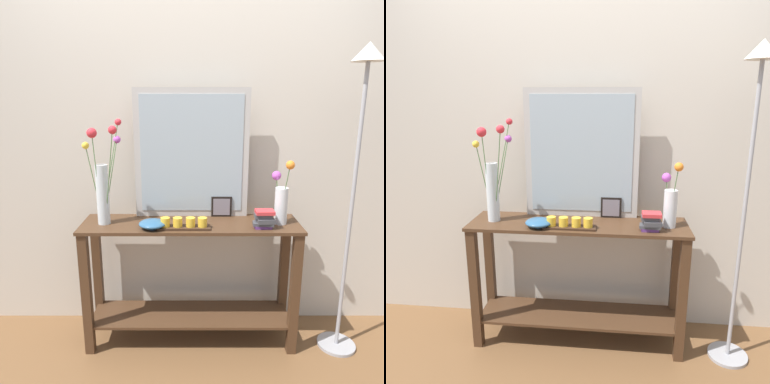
{
  "view_description": "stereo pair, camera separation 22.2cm",
  "coord_description": "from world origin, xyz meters",
  "views": [
    {
      "loc": [
        0.01,
        -2.16,
        1.58
      ],
      "look_at": [
        0.0,
        0.0,
        1.03
      ],
      "focal_mm": 34.1,
      "sensor_mm": 36.0,
      "label": 1
    },
    {
      "loc": [
        0.23,
        -2.14,
        1.58
      ],
      "look_at": [
        0.0,
        0.0,
        1.03
      ],
      "focal_mm": 34.1,
      "sensor_mm": 36.0,
      "label": 2
    }
  ],
  "objects": [
    {
      "name": "wall_back",
      "position": [
        0.0,
        0.3,
        1.35
      ],
      "size": [
        6.4,
        0.08,
        2.7
      ],
      "primitive_type": "cube",
      "color": "beige",
      "rests_on": "ground"
    },
    {
      "name": "picture_frame_small",
      "position": [
        0.2,
        0.13,
        0.89
      ],
      "size": [
        0.13,
        0.01,
        0.13
      ],
      "color": "black",
      "rests_on": "console_table"
    },
    {
      "name": "vase_right",
      "position": [
        0.56,
        -0.01,
        0.98
      ],
      "size": [
        0.1,
        0.17,
        0.41
      ],
      "color": "silver",
      "rests_on": "console_table"
    },
    {
      "name": "ground_plane",
      "position": [
        0.0,
        0.0,
        -0.01
      ],
      "size": [
        7.0,
        6.0,
        0.02
      ],
      "primitive_type": "cube",
      "color": "brown"
    },
    {
      "name": "mirror_leaning",
      "position": [
        0.01,
        0.15,
        1.24
      ],
      "size": [
        0.73,
        0.03,
        0.82
      ],
      "color": "#B7B2AD",
      "rests_on": "console_table"
    },
    {
      "name": "tall_vase_left",
      "position": [
        -0.53,
        -0.01,
        1.09
      ],
      "size": [
        0.22,
        0.26,
        0.63
      ],
      "color": "silver",
      "rests_on": "console_table"
    },
    {
      "name": "book_stack",
      "position": [
        0.44,
        -0.09,
        0.88
      ],
      "size": [
        0.13,
        0.1,
        0.11
      ],
      "color": "#663884",
      "rests_on": "console_table"
    },
    {
      "name": "decorative_bowl",
      "position": [
        -0.23,
        -0.1,
        0.86
      ],
      "size": [
        0.16,
        0.16,
        0.05
      ],
      "color": "#2D5B84",
      "rests_on": "console_table"
    },
    {
      "name": "floor_lamp",
      "position": [
        0.96,
        -0.08,
        1.26
      ],
      "size": [
        0.24,
        0.24,
        1.88
      ],
      "color": "#9E9EA3",
      "rests_on": "ground"
    },
    {
      "name": "console_table",
      "position": [
        0.0,
        0.0,
        0.49
      ],
      "size": [
        1.36,
        0.36,
        0.83
      ],
      "color": "#472D1C",
      "rests_on": "ground"
    },
    {
      "name": "candle_tray",
      "position": [
        -0.04,
        -0.1,
        0.86
      ],
      "size": [
        0.32,
        0.09,
        0.07
      ],
      "color": "#382316",
      "rests_on": "console_table"
    }
  ]
}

